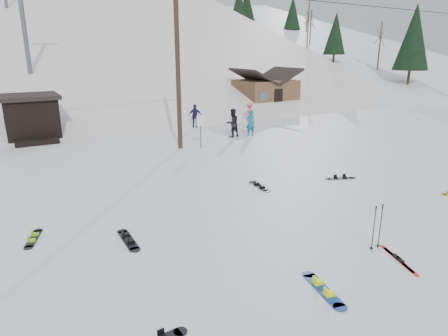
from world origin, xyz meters
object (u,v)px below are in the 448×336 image
utility_pole (178,63)px  hero_skis (398,259)px  hero_snowboard (323,289)px  cabin (265,93)px

utility_pole → hero_skis: size_ratio=5.56×
hero_snowboard → hero_skis: size_ratio=1.03×
utility_pole → hero_skis: (-0.05, -14.50, -4.66)m
utility_pole → hero_skis: bearing=-90.2°
hero_skis → cabin: bearing=81.7°
cabin → hero_skis: cabin is taller
utility_pole → hero_snowboard: size_ratio=5.39×
hero_skis → utility_pole: bearing=109.6°
utility_pole → cabin: bearing=37.6°
cabin → hero_snowboard: size_ratio=3.22×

